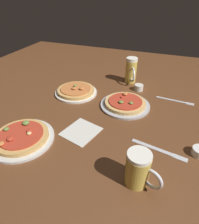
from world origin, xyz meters
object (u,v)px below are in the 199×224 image
pizza_plate_near (21,137)px  napkin_folded (81,131)px  beer_mug_amber (131,71)px  knife_right (159,150)px  ramekin_butter (139,87)px  pizza_plate_side (125,104)px  beer_mug_dark (139,169)px  pizza_plate_far (76,91)px  fork_left (176,101)px  ramekin_sauce (199,152)px

pizza_plate_near → napkin_folded: size_ratio=1.78×
beer_mug_amber → knife_right: (0.27, -0.61, -0.08)m
ramekin_butter → pizza_plate_side: bearing=-98.8°
beer_mug_dark → napkin_folded: size_ratio=0.86×
pizza_plate_far → beer_mug_amber: (0.28, 0.28, 0.07)m
pizza_plate_far → napkin_folded: size_ratio=1.65×
ramekin_butter → fork_left: bearing=-14.8°
pizza_plate_near → ramekin_sauce: bearing=13.9°
beer_mug_dark → knife_right: size_ratio=0.58×
pizza_plate_side → napkin_folded: size_ratio=1.75×
beer_mug_dark → napkin_folded: 0.36m
pizza_plate_side → beer_mug_dark: bearing=-71.1°
pizza_plate_far → ramekin_sauce: 0.76m
pizza_plate_near → napkin_folded: bearing=32.7°
beer_mug_amber → ramekin_sauce: bearing=-54.1°
pizza_plate_near → fork_left: pizza_plate_near is taller
beer_mug_amber → fork_left: beer_mug_amber is taller
ramekin_butter → knife_right: 0.55m
beer_mug_dark → ramekin_sauce: size_ratio=2.26×
beer_mug_amber → ramekin_sauce: size_ratio=2.85×
napkin_folded → ramekin_butter: bearing=71.6°
pizza_plate_side → ramekin_sauce: (0.38, -0.26, 0.00)m
pizza_plate_side → beer_mug_amber: (-0.05, 0.32, 0.07)m
beer_mug_amber → ramekin_sauce: 0.72m
pizza_plate_far → pizza_plate_side: (0.33, -0.04, -0.00)m
pizza_plate_far → ramekin_sauce: size_ratio=4.36×
pizza_plate_side → beer_mug_dark: (0.16, -0.48, 0.05)m
ramekin_butter → fork_left: ramekin_butter is taller
knife_right → fork_left: bearing=83.7°
ramekin_sauce → beer_mug_dark: bearing=-134.1°
beer_mug_dark → ramekin_butter: size_ratio=2.39×
ramekin_butter → knife_right: (0.19, -0.51, -0.02)m
pizza_plate_side → beer_mug_dark: beer_mug_dark is taller
beer_mug_amber → ramekin_butter: size_ratio=3.01×
pizza_plate_near → beer_mug_dark: beer_mug_dark is taller
ramekin_butter → napkin_folded: 0.55m
pizza_plate_side → knife_right: pizza_plate_side is taller
fork_left → beer_mug_dark: bearing=-99.5°
ramekin_butter → fork_left: 0.24m
ramekin_butter → napkin_folded: bearing=-108.4°
napkin_folded → pizza_plate_near: bearing=-147.3°
pizza_plate_near → beer_mug_dark: bearing=-4.1°
pizza_plate_far → fork_left: 0.61m
pizza_plate_side → knife_right: bearing=-52.7°
pizza_plate_far → napkin_folded: bearing=-60.3°
napkin_folded → knife_right: bearing=1.0°
pizza_plate_side → ramekin_sauce: pizza_plate_side is taller
beer_mug_dark → ramekin_sauce: beer_mug_dark is taller
pizza_plate_far → knife_right: (0.55, -0.33, -0.01)m
pizza_plate_near → ramekin_butter: pizza_plate_near is taller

